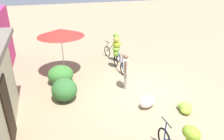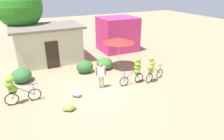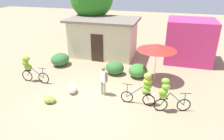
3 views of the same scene
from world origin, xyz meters
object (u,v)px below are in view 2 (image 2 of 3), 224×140
at_px(building_low, 48,44).
at_px(bicycle_leftmost, 14,88).
at_px(shop_pink, 118,34).
at_px(market_umbrella, 119,40).
at_px(bicycle_near_pile, 136,69).
at_px(tree_behind_building, 19,6).
at_px(person_vendor, 101,73).
at_px(produce_sack, 76,93).
at_px(banana_pile_on_ground, 69,107).
at_px(bicycle_center_loaded, 152,68).

distance_m(building_low, bicycle_leftmost, 6.19).
distance_m(shop_pink, market_umbrella, 4.47).
bearing_deg(bicycle_near_pile, shop_pink, 71.88).
bearing_deg(tree_behind_building, person_vendor, -65.79).
bearing_deg(building_low, produce_sack, -87.66).
relative_size(market_umbrella, person_vendor, 1.44).
xyz_separation_m(banana_pile_on_ground, person_vendor, (2.31, 1.43, 0.81)).
distance_m(shop_pink, bicycle_leftmost, 10.79).
bearing_deg(bicycle_leftmost, bicycle_center_loaded, -6.79).
xyz_separation_m(shop_pink, bicycle_center_loaded, (-1.21, -6.96, -0.54)).
xyz_separation_m(bicycle_leftmost, banana_pile_on_ground, (2.25, -1.71, -0.79)).
height_order(bicycle_center_loaded, produce_sack, bicycle_center_loaded).
xyz_separation_m(bicycle_leftmost, bicycle_center_loaded, (7.71, -0.92, 0.02)).
relative_size(building_low, banana_pile_on_ground, 7.07).
bearing_deg(banana_pile_on_ground, shop_pink, 49.30).
height_order(market_umbrella, person_vendor, market_umbrella).
xyz_separation_m(tree_behind_building, bicycle_center_loaded, (6.57, -8.24, -3.18)).
distance_m(bicycle_leftmost, produce_sack, 3.06).
relative_size(banana_pile_on_ground, person_vendor, 0.47).
relative_size(bicycle_near_pile, produce_sack, 2.41).
relative_size(tree_behind_building, bicycle_near_pile, 3.49).
bearing_deg(building_low, person_vendor, -72.14).
xyz_separation_m(bicycle_center_loaded, banana_pile_on_ground, (-5.46, -0.79, -0.81)).
distance_m(bicycle_leftmost, bicycle_center_loaded, 7.76).
bearing_deg(market_umbrella, shop_pink, 63.57).
bearing_deg(produce_sack, bicycle_center_loaded, -4.55).
height_order(bicycle_leftmost, person_vendor, person_vendor).
relative_size(bicycle_leftmost, produce_sack, 2.52).
height_order(building_low, person_vendor, building_low).
bearing_deg(produce_sack, tree_behind_building, 102.80).
height_order(bicycle_center_loaded, person_vendor, bicycle_center_loaded).
bearing_deg(banana_pile_on_ground, market_umbrella, 38.87).
relative_size(bicycle_leftmost, person_vendor, 1.12).
bearing_deg(tree_behind_building, bicycle_leftmost, -98.84).
bearing_deg(market_umbrella, person_vendor, -135.33).
bearing_deg(tree_behind_building, bicycle_near_pile, -54.92).
distance_m(bicycle_center_loaded, produce_sack, 4.85).
bearing_deg(market_umbrella, bicycle_center_loaded, -75.74).
bearing_deg(building_low, tree_behind_building, 131.07).
height_order(tree_behind_building, bicycle_near_pile, tree_behind_building).
bearing_deg(market_umbrella, produce_sack, -146.98).
bearing_deg(produce_sack, bicycle_leftmost, 169.60).
bearing_deg(building_low, market_umbrella, -39.20).
distance_m(shop_pink, tree_behind_building, 8.31).
bearing_deg(bicycle_near_pile, building_low, 123.20).
height_order(banana_pile_on_ground, person_vendor, person_vendor).
bearing_deg(banana_pile_on_ground, tree_behind_building, 96.99).
xyz_separation_m(market_umbrella, bicycle_center_loaded, (0.76, -2.99, -1.13)).
bearing_deg(person_vendor, produce_sack, -171.19).
relative_size(building_low, market_umbrella, 2.30).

